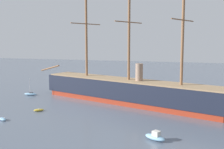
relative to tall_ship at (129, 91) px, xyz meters
name	(u,v)px	position (x,y,z in m)	size (l,w,h in m)	color
tall_ship	(129,91)	(0.00, 0.00, 0.00)	(64.28, 26.88, 32.07)	maroon
dinghy_mid_left	(3,119)	(-22.57, -24.48, -3.20)	(2.70, 2.18, 0.59)	#7FB2D6
motorboat_mid_right	(155,137)	(11.44, -27.06, -2.88)	(4.46, 3.54, 1.74)	#7FB2D6
dinghy_alongside_bow	(39,110)	(-19.23, -15.12, -3.20)	(2.66, 2.36, 0.59)	gold
sailboat_far_left	(31,94)	(-32.42, 1.79, -3.04)	(4.27, 1.78, 5.40)	#7FB2D6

